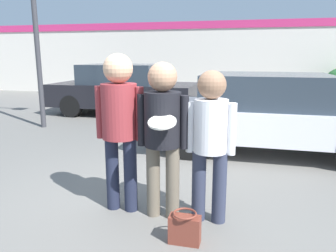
{
  "coord_description": "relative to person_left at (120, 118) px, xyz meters",
  "views": [
    {
      "loc": [
        1.21,
        -3.52,
        1.77
      ],
      "look_at": [
        0.33,
        -0.02,
        0.98
      ],
      "focal_mm": 35.0,
      "sensor_mm": 36.0,
      "label": 1
    }
  ],
  "objects": [
    {
      "name": "ground_plane",
      "position": [
        0.17,
        0.21,
        -1.09
      ],
      "size": [
        56.0,
        56.0,
        0.0
      ],
      "primitive_type": "plane",
      "color": "#66635E"
    },
    {
      "name": "parked_car_near",
      "position": [
        1.7,
        2.9,
        -0.35
      ],
      "size": [
        4.29,
        1.92,
        1.43
      ],
      "color": "silver",
      "rests_on": "ground"
    },
    {
      "name": "person_right",
      "position": [
        1.01,
        -0.02,
        -0.13
      ],
      "size": [
        0.52,
        0.35,
        1.62
      ],
      "color": "#2D3347",
      "rests_on": "ground"
    },
    {
      "name": "parked_car_far",
      "position": [
        -2.31,
        5.91,
        -0.34
      ],
      "size": [
        4.24,
        1.93,
        1.49
      ],
      "color": "black",
      "rests_on": "ground"
    },
    {
      "name": "handbag",
      "position": [
        0.85,
        -0.52,
        -0.94
      ],
      "size": [
        0.3,
        0.23,
        0.31
      ],
      "color": "brown",
      "rests_on": "ground"
    },
    {
      "name": "person_middle_with_frisbee",
      "position": [
        0.51,
        -0.05,
        -0.06
      ],
      "size": [
        0.56,
        0.61,
        1.7
      ],
      "color": "#665B4C",
      "rests_on": "ground"
    },
    {
      "name": "person_left",
      "position": [
        0.0,
        0.0,
        0.0
      ],
      "size": [
        0.56,
        0.39,
        1.79
      ],
      "color": "#1E2338",
      "rests_on": "ground"
    },
    {
      "name": "storefront_building",
      "position": [
        0.17,
        10.74,
        0.5
      ],
      "size": [
        24.0,
        0.22,
        3.12
      ],
      "color": "silver",
      "rests_on": "ground"
    }
  ]
}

